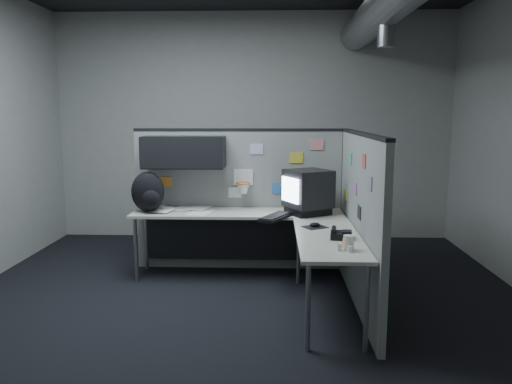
{
  "coord_description": "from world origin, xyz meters",
  "views": [
    {
      "loc": [
        0.3,
        -4.37,
        1.8
      ],
      "look_at": [
        0.13,
        0.35,
        1.05
      ],
      "focal_mm": 35.0,
      "sensor_mm": 36.0,
      "label": 1
    }
  ],
  "objects_px": {
    "monitor": "(308,191)",
    "backpack": "(148,193)",
    "keyboard": "(275,217)",
    "desk": "(259,228)",
    "phone": "(340,234)"
  },
  "relations": [
    {
      "from": "monitor",
      "to": "backpack",
      "type": "height_order",
      "value": "monitor"
    },
    {
      "from": "keyboard",
      "to": "backpack",
      "type": "relative_size",
      "value": 1.14
    },
    {
      "from": "monitor",
      "to": "backpack",
      "type": "bearing_deg",
      "value": -165.82
    },
    {
      "from": "desk",
      "to": "keyboard",
      "type": "xyz_separation_m",
      "value": [
        0.17,
        -0.08,
        0.14
      ]
    },
    {
      "from": "phone",
      "to": "backpack",
      "type": "relative_size",
      "value": 0.49
    },
    {
      "from": "monitor",
      "to": "keyboard",
      "type": "height_order",
      "value": "monitor"
    },
    {
      "from": "desk",
      "to": "backpack",
      "type": "xyz_separation_m",
      "value": [
        -1.22,
        0.24,
        0.33
      ]
    },
    {
      "from": "desk",
      "to": "phone",
      "type": "height_order",
      "value": "phone"
    },
    {
      "from": "desk",
      "to": "monitor",
      "type": "xyz_separation_m",
      "value": [
        0.51,
        0.19,
        0.36
      ]
    },
    {
      "from": "backpack",
      "to": "phone",
      "type": "bearing_deg",
      "value": -36.69
    },
    {
      "from": "desk",
      "to": "keyboard",
      "type": "distance_m",
      "value": 0.23
    },
    {
      "from": "keyboard",
      "to": "backpack",
      "type": "height_order",
      "value": "backpack"
    },
    {
      "from": "keyboard",
      "to": "phone",
      "type": "relative_size",
      "value": 2.32
    },
    {
      "from": "keyboard",
      "to": "phone",
      "type": "height_order",
      "value": "phone"
    },
    {
      "from": "backpack",
      "to": "desk",
      "type": "bearing_deg",
      "value": -18.65
    }
  ]
}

